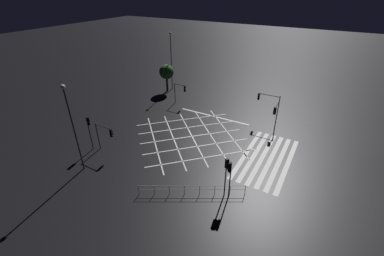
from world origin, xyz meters
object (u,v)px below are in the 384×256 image
at_px(traffic_light_ne_cross, 181,90).
at_px(traffic_light_sw_main, 226,170).
at_px(traffic_light_se_main, 276,111).
at_px(street_lamp_east, 171,55).
at_px(traffic_light_nw_cross, 106,133).
at_px(traffic_light_sw_cross, 230,173).
at_px(traffic_light_nw_main, 89,126).
at_px(street_lamp_west, 71,120).
at_px(traffic_light_se_cross, 267,102).
at_px(street_tree_near, 166,72).

distance_m(traffic_light_ne_cross, traffic_light_sw_main, 20.57).
distance_m(traffic_light_se_main, street_lamp_east, 20.92).
distance_m(traffic_light_se_main, traffic_light_ne_cross, 14.76).
distance_m(traffic_light_nw_cross, traffic_light_sw_cross, 14.52).
bearing_deg(traffic_light_nw_main, street_lamp_east, 7.48).
bearing_deg(traffic_light_se_main, traffic_light_nw_cross, -46.15).
relative_size(traffic_light_sw_main, street_lamp_west, 0.44).
bearing_deg(street_lamp_west, traffic_light_nw_cross, -0.59).
bearing_deg(traffic_light_se_main, traffic_light_sw_main, -3.13).
relative_size(traffic_light_ne_cross, traffic_light_sw_cross, 0.87).
bearing_deg(traffic_light_nw_main, traffic_light_se_main, -49.06).
relative_size(traffic_light_sw_cross, street_lamp_west, 0.42).
xyz_separation_m(traffic_light_se_main, traffic_light_sw_cross, (-14.26, 0.44, 0.08)).
xyz_separation_m(traffic_light_se_cross, traffic_light_ne_cross, (-0.38, 13.22, -0.72)).
relative_size(traffic_light_ne_cross, traffic_light_sw_main, 0.83).
xyz_separation_m(traffic_light_se_cross, traffic_light_nw_cross, (-15.69, 13.45, -0.68)).
distance_m(traffic_light_nw_main, street_tree_near, 19.64).
distance_m(traffic_light_sw_cross, street_lamp_west, 15.30).
xyz_separation_m(traffic_light_ne_cross, street_lamp_west, (-18.82, 0.27, 3.32)).
height_order(traffic_light_se_main, traffic_light_ne_cross, traffic_light_se_main).
height_order(traffic_light_nw_cross, traffic_light_ne_cross, traffic_light_nw_cross).
distance_m(traffic_light_se_cross, street_lamp_east, 19.06).
bearing_deg(traffic_light_ne_cross, street_lamp_west, -90.81).
height_order(traffic_light_nw_cross, street_lamp_east, street_lamp_east).
height_order(traffic_light_ne_cross, traffic_light_sw_cross, traffic_light_sw_cross).
relative_size(traffic_light_se_main, street_lamp_west, 0.40).
relative_size(traffic_light_se_main, street_tree_near, 0.76).
xyz_separation_m(traffic_light_sw_main, street_lamp_west, (-3.71, 14.22, 2.87)).
xyz_separation_m(traffic_light_se_main, traffic_light_sw_main, (-14.17, 0.78, 0.22)).
bearing_deg(traffic_light_se_cross, traffic_light_ne_cross, 1.63).
xyz_separation_m(traffic_light_nw_cross, street_tree_near, (19.03, 4.96, 0.98)).
relative_size(traffic_light_nw_main, street_lamp_west, 0.45).
height_order(traffic_light_ne_cross, street_tree_near, street_tree_near).
relative_size(traffic_light_ne_cross, street_lamp_east, 0.34).
xyz_separation_m(traffic_light_se_cross, traffic_light_sw_main, (-15.49, -0.73, -0.27)).
bearing_deg(traffic_light_nw_main, traffic_light_se_cross, -43.97).
bearing_deg(traffic_light_nw_main, street_tree_near, 8.52).
xyz_separation_m(traffic_light_nw_cross, traffic_light_ne_cross, (15.31, -0.23, -0.04)).
bearing_deg(traffic_light_nw_cross, traffic_light_nw_main, -169.29).
bearing_deg(traffic_light_sw_cross, street_lamp_west, 13.97).
relative_size(street_lamp_east, street_tree_near, 2.07).
relative_size(traffic_light_nw_cross, traffic_light_ne_cross, 1.01).
height_order(traffic_light_nw_cross, traffic_light_sw_main, traffic_light_sw_main).
relative_size(traffic_light_sw_main, street_lamp_east, 0.41).
height_order(traffic_light_nw_cross, traffic_light_nw_main, traffic_light_nw_main).
xyz_separation_m(street_lamp_east, street_tree_near, (-1.34, 0.18, -2.70)).
distance_m(traffic_light_se_main, traffic_light_sw_main, 14.20).
relative_size(traffic_light_ne_cross, street_lamp_west, 0.36).
distance_m(traffic_light_ne_cross, street_lamp_west, 19.11).
bearing_deg(traffic_light_sw_main, traffic_light_nw_cross, 90.80).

